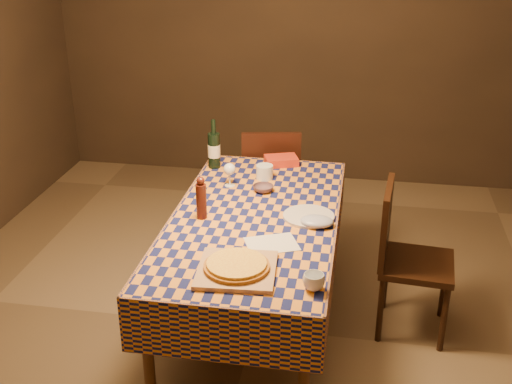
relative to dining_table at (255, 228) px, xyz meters
The scene contains 16 objects.
room 0.66m from the dining_table, ahead, with size 5.00×5.10×2.70m.
dining_table is the anchor object (origin of this frame).
cutting_board 0.62m from the dining_table, 88.17° to the right, with size 0.37×0.37×0.02m, color tan.
pizza 0.62m from the dining_table, 88.17° to the right, with size 0.39×0.39×0.03m.
pepper_mill 0.35m from the dining_table, 167.12° to the right, with size 0.07×0.07×0.25m.
bowl 0.37m from the dining_table, 91.12° to the left, with size 0.13×0.13×0.04m, color #583F4A.
wine_glass 0.50m from the dining_table, 119.51° to the left, with size 0.08×0.08×0.15m.
wine_bottle 0.83m from the dining_table, 119.59° to the left, with size 0.11×0.11×0.33m.
deli_tub 0.57m from the dining_table, 93.22° to the left, with size 0.11×0.11×0.09m, color silver.
takeout_container 0.83m from the dining_table, 87.17° to the left, with size 0.22×0.15×0.05m, color red.
white_plate 0.32m from the dining_table, ahead, with size 0.29×0.29×0.02m, color silver.
tumbler 0.81m from the dining_table, 60.39° to the right, with size 0.10×0.10×0.08m, color white.
flour_patch 0.35m from the dining_table, 64.79° to the right, with size 0.26×0.20×0.00m, color silver.
flour_bag 0.38m from the dining_table, ahead, with size 0.18×0.14×0.05m, color #9CA6C7.
chair_far 1.13m from the dining_table, 93.86° to the left, with size 0.49×0.50×0.93m.
chair_right 0.89m from the dining_table, 11.86° to the left, with size 0.46×0.46×0.93m.
Camera 1 is at (0.56, -3.22, 2.38)m, focal length 45.00 mm.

